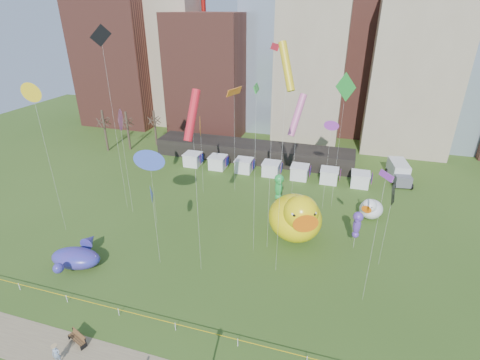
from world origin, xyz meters
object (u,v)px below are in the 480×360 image
(seahorse_purple, at_px, (357,223))
(small_duck, at_px, (371,208))
(whale_inflatable, at_px, (77,257))
(woman, at_px, (56,354))
(big_duck, at_px, (296,216))
(seahorse_green, at_px, (279,185))
(park_bench, at_px, (78,338))
(box_truck, at_px, (399,171))

(seahorse_purple, bearing_deg, small_duck, 82.17)
(whale_inflatable, xyz_separation_m, woman, (7.00, -11.12, -0.23))
(big_duck, relative_size, woman, 5.54)
(big_duck, relative_size, small_duck, 2.14)
(seahorse_green, xyz_separation_m, seahorse_purple, (10.69, -5.49, -0.87))
(seahorse_green, bearing_deg, whale_inflatable, -151.38)
(seahorse_green, bearing_deg, park_bench, -128.60)
(big_duck, xyz_separation_m, woman, (-16.04, -23.70, -2.31))
(seahorse_green, height_order, park_bench, seahorse_green)
(big_duck, bearing_deg, seahorse_purple, -21.68)
(box_truck, bearing_deg, seahorse_purple, -115.67)
(seahorse_green, xyz_separation_m, woman, (-12.65, -29.22, -3.58))
(small_duck, distance_m, box_truck, 15.31)
(small_duck, bearing_deg, big_duck, -118.71)
(seahorse_purple, relative_size, woman, 2.81)
(small_duck, relative_size, woman, 2.59)
(seahorse_purple, bearing_deg, whale_inflatable, -151.19)
(small_duck, bearing_deg, whale_inflatable, -127.02)
(small_duck, height_order, seahorse_green, seahorse_green)
(big_duck, bearing_deg, seahorse_green, 99.72)
(whale_inflatable, bearing_deg, small_duck, 25.74)
(seahorse_green, bearing_deg, box_truck, 30.10)
(whale_inflatable, bearing_deg, big_duck, 21.87)
(big_duck, height_order, woman, big_duck)
(seahorse_green, relative_size, park_bench, 2.92)
(seahorse_green, relative_size, woman, 3.37)
(big_duck, relative_size, box_truck, 1.35)
(seahorse_purple, xyz_separation_m, box_truck, (6.87, 22.53, -2.07))
(seahorse_purple, distance_m, whale_inflatable, 32.94)
(small_duck, height_order, seahorse_purple, seahorse_purple)
(park_bench, xyz_separation_m, box_truck, (29.92, 44.10, 1.00))
(box_truck, bearing_deg, seahorse_green, -144.58)
(box_truck, relative_size, woman, 4.11)
(seahorse_green, distance_m, park_bench, 30.01)
(small_duck, xyz_separation_m, whale_inflatable, (-32.34, -20.62, -0.35))
(seahorse_green, distance_m, whale_inflatable, 26.92)
(woman, bearing_deg, big_duck, 36.20)
(big_duck, height_order, park_bench, big_duck)
(big_duck, distance_m, park_bench, 26.83)
(seahorse_purple, bearing_deg, seahorse_green, 159.04)
(big_duck, relative_size, whale_inflatable, 1.36)
(park_bench, relative_size, box_truck, 0.28)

